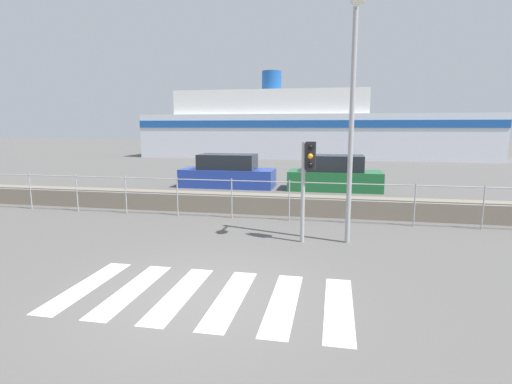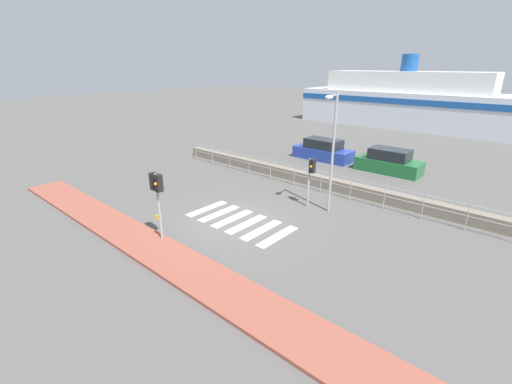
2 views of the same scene
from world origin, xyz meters
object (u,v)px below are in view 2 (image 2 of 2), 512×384
(streetlamp, at_px, (332,141))
(parked_car_blue, at_px, (323,151))
(ferry_boat, at_px, (431,105))
(parked_car_green, at_px, (389,162))
(traffic_light_near, at_px, (157,189))
(traffic_light_far, at_px, (311,172))

(streetlamp, relative_size, parked_car_blue, 1.28)
(ferry_boat, relative_size, parked_car_green, 7.49)
(parked_car_blue, bearing_deg, traffic_light_near, -83.34)
(traffic_light_far, xyz_separation_m, ferry_boat, (-2.35, 27.96, 0.76))
(streetlamp, bearing_deg, ferry_boat, 96.85)
(streetlamp, distance_m, parked_car_green, 9.10)
(parked_car_green, bearing_deg, parked_car_blue, 180.00)
(ferry_boat, height_order, parked_car_green, ferry_boat)
(ferry_boat, bearing_deg, traffic_light_far, -85.19)
(parked_car_blue, bearing_deg, parked_car_green, 0.00)
(traffic_light_far, height_order, ferry_boat, ferry_boat)
(traffic_light_near, xyz_separation_m, ferry_boat, (0.20, 34.97, 0.35))
(traffic_light_far, distance_m, streetlamp, 1.97)
(ferry_boat, xyz_separation_m, parked_car_green, (3.01, -19.32, -1.93))
(traffic_light_near, height_order, streetlamp, streetlamp)
(traffic_light_far, distance_m, parked_car_blue, 9.76)
(streetlamp, bearing_deg, parked_car_blue, 121.93)
(traffic_light_near, bearing_deg, streetlamp, 63.18)
(traffic_light_far, relative_size, parked_car_blue, 0.56)
(streetlamp, bearing_deg, traffic_light_near, -116.82)
(traffic_light_near, relative_size, ferry_boat, 0.09)
(traffic_light_far, relative_size, parked_car_green, 0.60)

